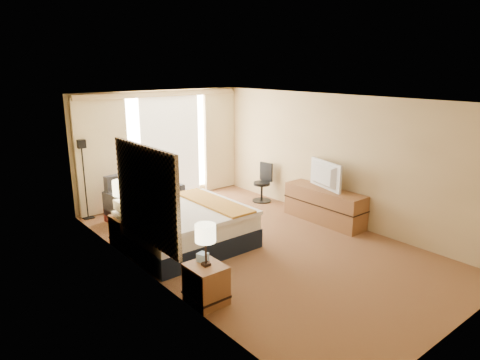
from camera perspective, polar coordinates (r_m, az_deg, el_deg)
floor at (r=7.88m, az=2.38°, el=-8.46°), size 4.20×7.00×0.02m
ceiling at (r=7.25m, az=2.60°, el=10.74°), size 4.20×7.00×0.02m
wall_back at (r=10.28m, az=-10.62°, el=4.45°), size 4.20×0.02×2.60m
wall_front at (r=5.49m, az=27.68°, el=-6.32°), size 4.20×0.02×2.60m
wall_left at (r=6.31m, az=-11.92°, el=-2.24°), size 0.02×7.00×2.60m
wall_right at (r=8.96m, az=12.59°, el=2.81°), size 0.02×7.00×2.60m
headboard at (r=6.51m, az=-12.42°, el=-1.94°), size 0.06×1.85×1.50m
nightstand_left at (r=5.98m, az=-4.55°, el=-13.64°), size 0.45×0.52×0.55m
nightstand_right at (r=7.98m, az=-14.92°, el=-6.54°), size 0.45×0.52×0.55m
media_dresser at (r=9.00m, az=11.17°, el=-3.33°), size 0.50×1.80×0.70m
window at (r=10.37m, az=-9.33°, el=4.71°), size 2.30×0.02×2.30m
curtains at (r=10.16m, az=-10.36°, el=4.96°), size 4.12×0.19×2.56m
bed at (r=7.72m, az=-7.28°, el=-6.21°), size 2.03×1.85×0.98m
loveseat at (r=9.37m, az=-12.62°, el=-2.90°), size 1.62×1.01×0.96m
floor_lamp at (r=9.37m, az=-20.20°, el=2.10°), size 0.21×0.21×1.69m
desk_chair at (r=10.18m, az=3.09°, el=-0.57°), size 0.45×0.45×0.92m
lamp_left at (r=5.66m, az=-4.64°, el=-7.18°), size 0.28×0.28×0.59m
lamp_right at (r=7.77m, az=-15.52°, el=-1.11°), size 0.31×0.31×0.65m
tissue_box at (r=5.95m, az=-4.99°, el=-10.21°), size 0.16×0.16×0.12m
telephone at (r=7.97m, az=-15.02°, el=-4.21°), size 0.21×0.18×0.07m
television at (r=8.83m, az=10.82°, el=0.63°), size 0.38×0.99×0.57m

